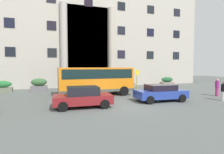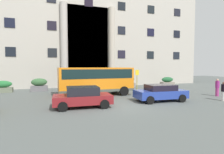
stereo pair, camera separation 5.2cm
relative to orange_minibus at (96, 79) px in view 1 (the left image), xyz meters
name	(u,v)px [view 1 (the left image)]	position (x,y,z in m)	size (l,w,h in m)	color
ground_plane	(125,107)	(0.81, -5.50, -1.69)	(80.00, 64.00, 0.12)	#525855
office_building_facade	(83,19)	(0.81, 11.97, 8.84)	(36.06, 9.73, 20.96)	#B1A99D
orange_minibus	(96,79)	(0.00, 0.00, 0.00)	(7.15, 2.87, 2.71)	orange
bus_stop_sign	(137,78)	(5.25, 1.59, -0.11)	(0.44, 0.08, 2.43)	#9E931D
hedge_planter_east	(2,87)	(-9.17, 4.78, -1.00)	(1.94, 0.74, 1.30)	#656C57
hedge_planter_entrance_left	(71,83)	(-1.95, 4.71, -0.83)	(1.41, 0.71, 1.64)	slate
hedge_planter_far_west	(39,85)	(-5.50, 4.93, -0.92)	(1.81, 0.96, 1.46)	slate
hedge_planter_far_east	(128,82)	(5.80, 5.37, -0.87)	(1.83, 0.78, 1.57)	gray
hedge_planter_entrance_right	(167,82)	(11.78, 4.93, -1.00)	(1.94, 0.87, 1.30)	gray
parked_estate_mid	(160,92)	(4.28, -4.64, -0.92)	(4.18, 2.22, 1.35)	#253B94
parked_sedan_far	(83,97)	(-2.09, -4.84, -0.90)	(4.02, 2.21, 1.43)	maroon
motorcycle_far_end	(81,95)	(-1.83, -2.21, -1.17)	(1.97, 0.55, 0.89)	black
pedestrian_woman_dark_dress	(223,91)	(9.25, -6.19, -0.84)	(0.36, 0.36, 1.58)	silver
pedestrian_man_red_shirt	(217,87)	(10.77, -4.27, -0.79)	(0.36, 0.36, 1.67)	#A13275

